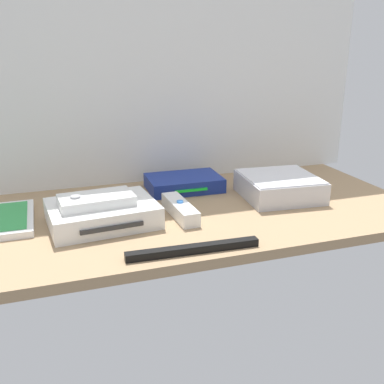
{
  "coord_description": "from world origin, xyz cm",
  "views": [
    {
      "loc": [
        -29.78,
        -88.26,
        35.13
      ],
      "look_at": [
        0.0,
        0.0,
        4.0
      ],
      "focal_mm": 42.19,
      "sensor_mm": 36.0,
      "label": 1
    }
  ],
  "objects": [
    {
      "name": "mini_computer",
      "position": [
        22.2,
        1.23,
        2.64
      ],
      "size": [
        18.34,
        18.34,
        5.3
      ],
      "rotation": [
        0.0,
        0.0,
        -0.08
      ],
      "color": "silver",
      "rests_on": "ground_plane"
    },
    {
      "name": "network_router",
      "position": [
        2.59,
        13.93,
        1.7
      ],
      "size": [
        18.26,
        12.68,
        3.4
      ],
      "rotation": [
        0.0,
        0.0,
        -0.02
      ],
      "color": "navy",
      "rests_on": "ground_plane"
    },
    {
      "name": "back_wall",
      "position": [
        0.0,
        24.6,
        32.0
      ],
      "size": [
        110.0,
        1.2,
        64.0
      ],
      "primitive_type": "cube",
      "color": "white",
      "rests_on": "ground"
    },
    {
      "name": "sensor_bar",
      "position": [
        -6.68,
        -20.57,
        0.7
      ],
      "size": [
        24.05,
        2.81,
        1.4
      ],
      "primitive_type": "cube",
      "rotation": [
        0.0,
        0.0,
        -0.04
      ],
      "color": "black",
      "rests_on": "ground_plane"
    },
    {
      "name": "game_console",
      "position": [
        -19.8,
        -1.99,
        2.2
      ],
      "size": [
        22.32,
        17.88,
        4.4
      ],
      "rotation": [
        0.0,
        0.0,
        0.09
      ],
      "color": "white",
      "rests_on": "ground_plane"
    },
    {
      "name": "remote_wand",
      "position": [
        -3.67,
        -2.99,
        1.51
      ],
      "size": [
        4.16,
        14.93,
        3.4
      ],
      "rotation": [
        0.0,
        0.0,
        0.04
      ],
      "color": "white",
      "rests_on": "ground_plane"
    },
    {
      "name": "ground_plane",
      "position": [
        0.0,
        0.0,
        -1.0
      ],
      "size": [
        100.0,
        48.0,
        2.0
      ],
      "primitive_type": "cube",
      "color": "#9E7F5B",
      "rests_on": "ground"
    },
    {
      "name": "remote_classic_pad",
      "position": [
        -20.88,
        -2.63,
        5.41
      ],
      "size": [
        15.02,
        9.17,
        2.4
      ],
      "rotation": [
        0.0,
        0.0,
        0.08
      ],
      "color": "white",
      "rests_on": "game_console"
    }
  ]
}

